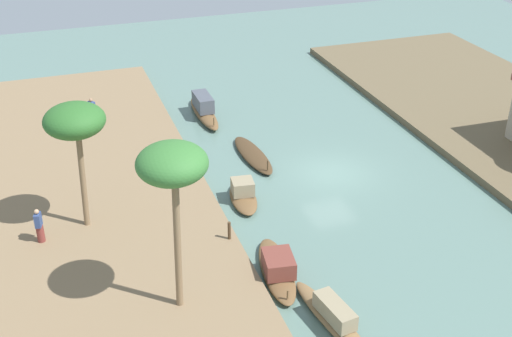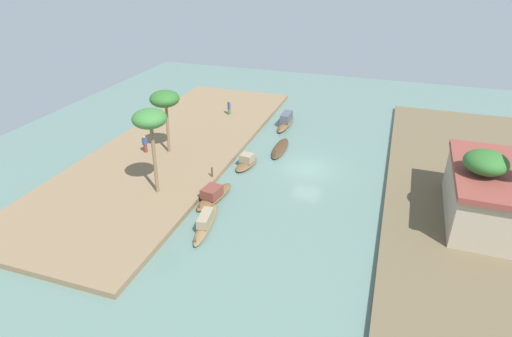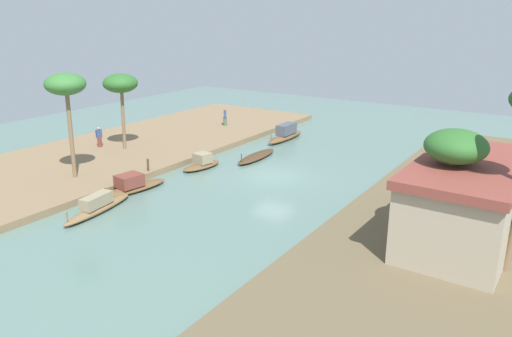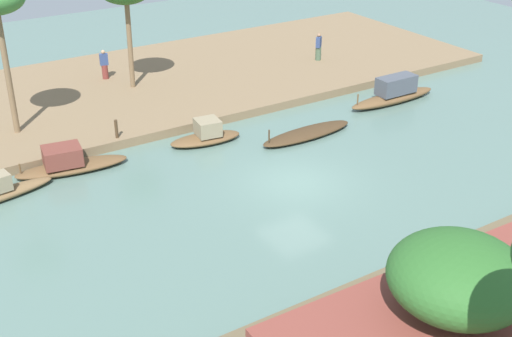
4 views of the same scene
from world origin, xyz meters
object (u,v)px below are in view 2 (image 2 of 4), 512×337
at_px(mooring_post, 212,172).
at_px(palm_tree_right_short, 486,163).
at_px(sampan_with_red_awning, 206,222).
at_px(riverside_building, 483,194).
at_px(person_by_mooring, 229,108).
at_px(person_on_near_bank, 145,145).
at_px(sampan_downstream_large, 280,148).
at_px(palm_tree_left_near, 165,100).
at_px(sampan_with_tall_canopy, 247,162).
at_px(sampan_foreground, 286,121).
at_px(palm_tree_left_far, 150,120).
at_px(sampan_near_left_bank, 213,195).

xyz_separation_m(mooring_post, palm_tree_right_short, (0.50, 19.33, 4.12)).
height_order(sampan_with_red_awning, riverside_building, riverside_building).
relative_size(sampan_with_red_awning, mooring_post, 6.14).
bearing_deg(person_by_mooring, person_on_near_bank, -54.47).
bearing_deg(sampan_downstream_large, palm_tree_left_near, -66.58).
bearing_deg(sampan_with_tall_canopy, mooring_post, -19.08).
bearing_deg(person_on_near_bank, sampan_downstream_large, 129.16).
height_order(sampan_foreground, palm_tree_left_near, palm_tree_left_near).
bearing_deg(mooring_post, palm_tree_left_far, -39.91).
distance_m(mooring_post, palm_tree_left_near, 7.96).
bearing_deg(sampan_foreground, riverside_building, 52.11).
bearing_deg(riverside_building, person_on_near_bank, -93.10).
distance_m(sampan_near_left_bank, palm_tree_right_short, 18.77).
distance_m(sampan_with_red_awning, sampan_with_tall_canopy, 9.59).
bearing_deg(sampan_foreground, sampan_near_left_bank, -4.25).
bearing_deg(palm_tree_left_far, sampan_with_tall_canopy, 146.26).
height_order(sampan_foreground, sampan_with_tall_canopy, sampan_foreground).
bearing_deg(mooring_post, sampan_downstream_large, 154.52).
bearing_deg(sampan_with_red_awning, sampan_with_tall_canopy, 173.85).
height_order(sampan_foreground, sampan_with_red_awning, sampan_foreground).
xyz_separation_m(person_by_mooring, mooring_post, (14.25, 4.17, -0.31)).
relative_size(palm_tree_left_far, riverside_building, 0.72).
distance_m(sampan_downstream_large, palm_tree_left_near, 11.62).
height_order(sampan_foreground, person_on_near_bank, person_on_near_bank).
bearing_deg(palm_tree_left_near, person_on_near_bank, -70.58).
bearing_deg(mooring_post, sampan_near_left_bank, 25.53).
bearing_deg(palm_tree_left_far, sampan_with_red_awning, 63.81).
xyz_separation_m(sampan_downstream_large, sampan_near_left_bank, (10.32, -2.42, 0.23)).
relative_size(palm_tree_right_short, riverside_building, 0.58).
distance_m(person_on_near_bank, palm_tree_left_far, 9.22).
distance_m(sampan_downstream_large, palm_tree_right_short, 18.32).
relative_size(sampan_near_left_bank, palm_tree_right_short, 0.87).
bearing_deg(palm_tree_left_near, sampan_with_tall_canopy, 92.48).
relative_size(sampan_with_tall_canopy, palm_tree_left_near, 0.59).
bearing_deg(palm_tree_right_short, person_by_mooring, -122.11).
distance_m(sampan_near_left_bank, palm_tree_left_far, 7.29).
height_order(sampan_with_tall_canopy, person_on_near_bank, person_on_near_bank).
distance_m(person_on_near_bank, mooring_post, 8.14).
height_order(person_by_mooring, palm_tree_left_near, palm_tree_left_near).
relative_size(sampan_foreground, palm_tree_left_far, 0.81).
bearing_deg(person_on_near_bank, sampan_with_red_awning, 63.84).
height_order(sampan_near_left_bank, person_on_near_bank, person_on_near_bank).
xyz_separation_m(sampan_downstream_large, palm_tree_left_near, (4.51, -9.33, 5.26)).
distance_m(sampan_with_tall_canopy, mooring_post, 3.95).
relative_size(sampan_near_left_bank, sampan_with_red_awning, 0.91).
xyz_separation_m(palm_tree_left_far, riverside_building, (-3.95, 22.88, -3.95)).
distance_m(sampan_foreground, sampan_with_red_awning, 20.11).
bearing_deg(palm_tree_left_near, palm_tree_right_short, 81.61).
height_order(sampan_foreground, mooring_post, sampan_foreground).
height_order(mooring_post, palm_tree_left_near, palm_tree_left_near).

